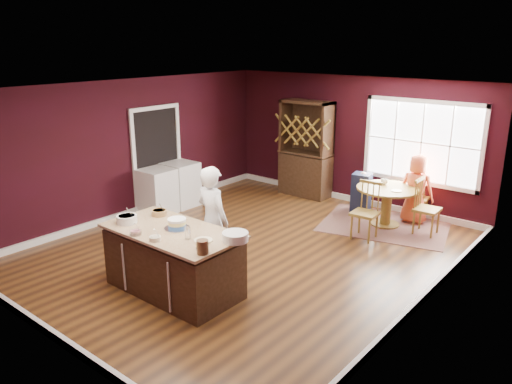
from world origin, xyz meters
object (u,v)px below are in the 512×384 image
(baker, at_px, (213,220))
(chair_north, at_px, (418,196))
(layer_cake, at_px, (177,224))
(washer, at_px, (157,191))
(seated_woman, at_px, (416,189))
(chair_south, at_px, (365,211))
(kitchen_island, at_px, (173,262))
(dining_table, at_px, (387,199))
(toddler, at_px, (361,174))
(hutch, at_px, (306,149))
(chair_east, at_px, (427,207))
(dryer, at_px, (181,184))
(high_chair, at_px, (361,192))

(baker, distance_m, chair_north, 4.51)
(layer_cake, bearing_deg, washer, 145.05)
(layer_cake, distance_m, seated_woman, 4.98)
(washer, bearing_deg, chair_south, 20.01)
(kitchen_island, xyz_separation_m, chair_north, (1.48, 5.04, 0.03))
(kitchen_island, xyz_separation_m, layer_cake, (0.02, 0.08, 0.55))
(kitchen_island, bearing_deg, layer_cake, 74.01)
(dining_table, relative_size, baker, 0.69)
(chair_south, height_order, toddler, chair_south)
(hutch, bearing_deg, seated_woman, -2.97)
(chair_south, bearing_deg, dining_table, 85.73)
(chair_east, bearing_deg, kitchen_island, 154.24)
(chair_north, distance_m, washer, 5.20)
(hutch, bearing_deg, washer, -118.95)
(chair_north, bearing_deg, toddler, 12.41)
(chair_east, distance_m, dryer, 4.98)
(baker, relative_size, chair_east, 1.60)
(chair_east, xyz_separation_m, dryer, (-4.68, -1.69, -0.05))
(dining_table, bearing_deg, seated_woman, 55.90)
(toddler, distance_m, dryer, 3.76)
(seated_woman, bearing_deg, dining_table, 51.92)
(chair_south, distance_m, chair_north, 1.63)
(dryer, bearing_deg, toddler, 32.25)
(washer, bearing_deg, chair_north, 35.51)
(kitchen_island, xyz_separation_m, toddler, (0.42, 4.66, 0.37))
(washer, relative_size, dryer, 0.98)
(chair_south, distance_m, high_chair, 1.41)
(toddler, bearing_deg, high_chair, -8.41)
(layer_cake, bearing_deg, kitchen_island, -105.99)
(high_chair, height_order, washer, washer)
(baker, bearing_deg, dining_table, -101.38)
(kitchen_island, relative_size, toddler, 7.59)
(baker, xyz_separation_m, dryer, (-2.77, 1.87, -0.37))
(chair_north, bearing_deg, dryer, 22.03)
(layer_cake, relative_size, washer, 0.39)
(layer_cake, distance_m, chair_north, 5.20)
(chair_east, height_order, seated_woman, seated_woman)
(kitchen_island, height_order, toddler, toddler)
(chair_east, height_order, chair_south, same)
(baker, xyz_separation_m, chair_south, (1.15, 2.66, -0.31))
(chair_east, height_order, toddler, chair_east)
(chair_north, bearing_deg, chair_east, 115.76)
(kitchen_island, height_order, seated_woman, seated_woman)
(kitchen_island, bearing_deg, chair_south, 71.36)
(toddler, bearing_deg, chair_east, -11.38)
(seated_woman, bearing_deg, chair_south, 71.70)
(chair_north, relative_size, toddler, 3.60)
(dining_table, height_order, chair_south, chair_south)
(layer_cake, bearing_deg, dryer, 137.09)
(baker, distance_m, high_chair, 3.91)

